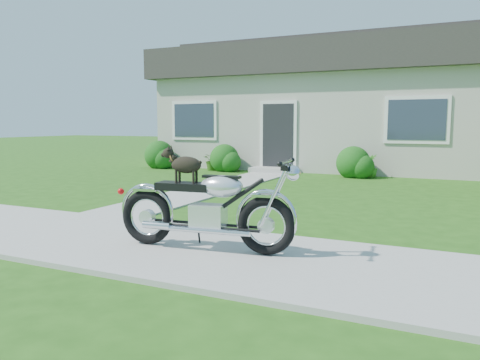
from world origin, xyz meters
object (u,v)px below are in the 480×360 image
object	(u,v)px
potted_plant_right	(371,166)
motorcycle_with_dog	(207,206)
potted_plant_left	(212,160)
house	(349,105)

from	to	relation	value
potted_plant_right	motorcycle_with_dog	bearing A→B (deg)	-92.94
potted_plant_left	motorcycle_with_dog	bearing A→B (deg)	-61.76
house	potted_plant_left	xyz separation A→B (m)	(-3.61, -3.44, -1.82)
house	potted_plant_left	bearing A→B (deg)	-136.38
potted_plant_left	motorcycle_with_dog	xyz separation A→B (m)	(4.58, -8.54, 0.22)
house	motorcycle_with_dog	world-z (taller)	house
potted_plant_left	potted_plant_right	size ratio (longest dim) A/B	1.03
house	potted_plant_right	size ratio (longest dim) A/B	19.24
potted_plant_left	motorcycle_with_dog	world-z (taller)	motorcycle_with_dog
potted_plant_right	house	bearing A→B (deg)	112.24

